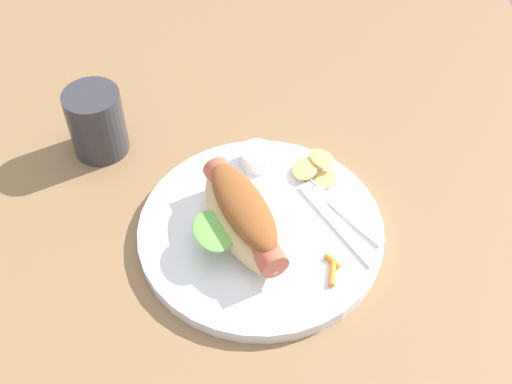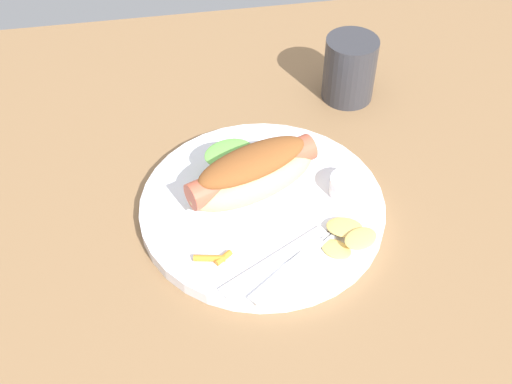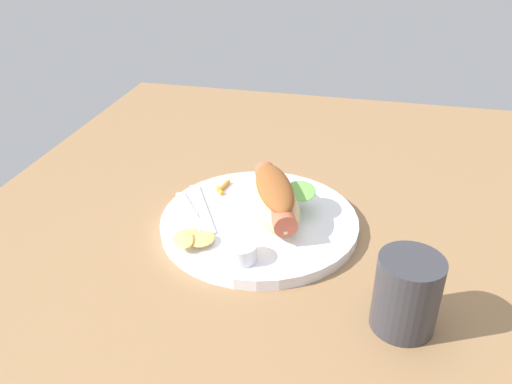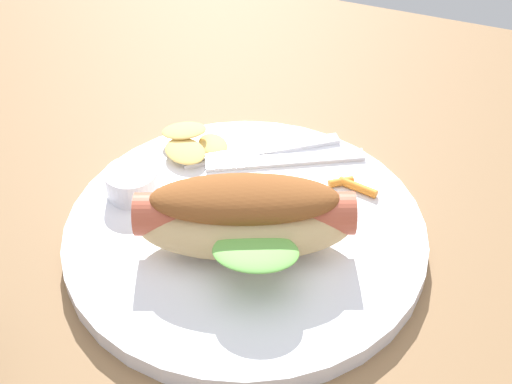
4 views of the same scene
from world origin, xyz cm
name	(u,v)px [view 2 (image 2 of 4)]	position (x,y,z in cm)	size (l,w,h in cm)	color
ground_plane	(278,210)	(0.00, 0.00, -0.90)	(120.00, 90.00, 1.80)	olive
plate	(262,207)	(2.07, 0.77, 0.80)	(28.43, 28.43, 1.60)	white
hot_dog	(252,172)	(2.92, -1.26, 4.71)	(17.43, 12.43, 6.12)	#DBB77A
sauce_ramekin	(348,186)	(-8.01, 0.95, 2.75)	(4.28, 4.28, 2.31)	white
fork	(296,263)	(0.15, 10.22, 1.80)	(12.11, 9.47, 0.40)	silver
knife	(275,261)	(2.25, 9.54, 1.78)	(13.95, 1.40, 0.36)	silver
chips_pile	(348,237)	(-6.05, 8.12, 2.41)	(7.16, 6.70, 1.63)	#E5BE62
carrot_garnish	(214,258)	(8.57, 8.23, 1.94)	(4.27, 1.80, 0.70)	orange
drinking_cup	(350,69)	(-13.57, -19.13, 4.52)	(7.12, 7.12, 9.04)	#333338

